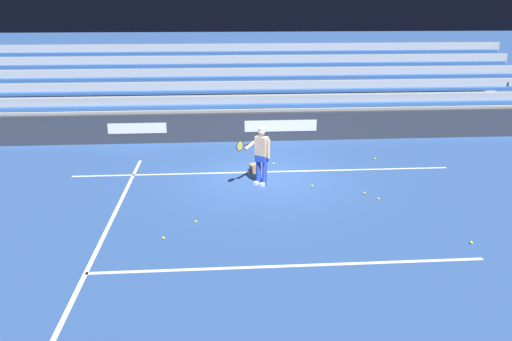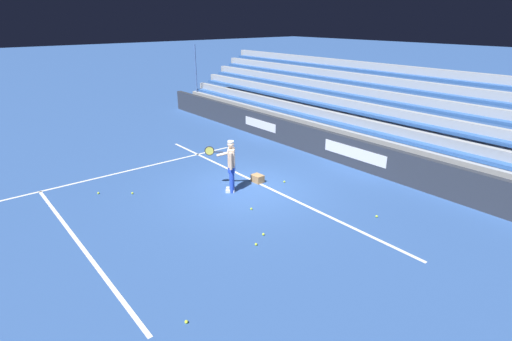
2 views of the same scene
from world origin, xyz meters
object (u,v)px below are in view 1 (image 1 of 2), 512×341
object	(u,v)px
tennis_ball_far_right	(163,238)
tennis_ball_on_baseline	(196,222)
tennis_player	(261,155)
tennis_ball_stray_back	(364,193)
tennis_ball_near_player	(273,164)
tennis_ball_toward_net	(471,243)
tennis_ball_by_box	(375,159)
ball_box_cardboard	(256,168)
tennis_ball_far_left	(312,186)
tennis_ball_midcourt	(378,199)

from	to	relation	value
tennis_ball_far_right	tennis_ball_on_baseline	distance (m)	1.10
tennis_player	tennis_ball_stray_back	world-z (taller)	tennis_player
tennis_ball_far_right	tennis_ball_near_player	xyz separation A→B (m)	(-3.09, -5.30, 0.00)
tennis_ball_toward_net	tennis_ball_by_box	bearing A→B (deg)	-87.57
ball_box_cardboard	tennis_ball_stray_back	distance (m)	3.63
tennis_ball_far_left	tennis_ball_near_player	distance (m)	2.37
tennis_ball_far_right	tennis_ball_near_player	world-z (taller)	same
tennis_ball_near_player	tennis_ball_by_box	distance (m)	3.56
ball_box_cardboard	tennis_ball_by_box	distance (m)	4.28
tennis_ball_far_left	tennis_ball_midcourt	size ratio (longest dim) A/B	1.00
ball_box_cardboard	tennis_ball_far_left	world-z (taller)	ball_box_cardboard
tennis_player	tennis_ball_toward_net	world-z (taller)	tennis_player
tennis_ball_toward_net	tennis_ball_near_player	bearing A→B (deg)	-57.77
tennis_ball_midcourt	tennis_ball_near_player	bearing A→B (deg)	-52.69
tennis_ball_stray_back	tennis_ball_toward_net	bearing A→B (deg)	115.83
tennis_ball_far_left	tennis_ball_stray_back	bearing A→B (deg)	153.35
tennis_ball_stray_back	tennis_ball_by_box	distance (m)	3.40
tennis_ball_far_right	tennis_ball_stray_back	size ratio (longest dim) A/B	1.00
tennis_ball_on_baseline	tennis_ball_midcourt	bearing A→B (deg)	-167.06
tennis_ball_midcourt	tennis_ball_on_baseline	world-z (taller)	same
tennis_player	tennis_ball_stray_back	xyz separation A→B (m)	(-2.84, 1.02, -0.86)
ball_box_cardboard	tennis_ball_midcourt	distance (m)	4.12
tennis_ball_far_right	tennis_ball_stray_back	bearing A→B (deg)	-155.57
tennis_ball_midcourt	tennis_ball_on_baseline	bearing A→B (deg)	12.94
tennis_ball_midcourt	tennis_ball_near_player	world-z (taller)	same
tennis_player	tennis_ball_toward_net	bearing A→B (deg)	136.20
tennis_ball_far_right	tennis_ball_stray_back	xyz separation A→B (m)	(-5.37, -2.44, 0.00)
tennis_ball_by_box	ball_box_cardboard	bearing A→B (deg)	13.09
tennis_ball_toward_net	ball_box_cardboard	bearing A→B (deg)	-50.42
ball_box_cardboard	tennis_ball_near_player	size ratio (longest dim) A/B	6.06
tennis_player	tennis_ball_far_right	size ratio (longest dim) A/B	25.98
ball_box_cardboard	tennis_ball_near_player	distance (m)	0.93
tennis_ball_midcourt	tennis_ball_near_player	size ratio (longest dim) A/B	1.00
tennis_player	tennis_ball_near_player	distance (m)	2.11
tennis_ball_near_player	tennis_ball_by_box	size ratio (longest dim) A/B	1.00
tennis_player	tennis_ball_stray_back	bearing A→B (deg)	160.21
tennis_player	tennis_ball_toward_net	distance (m)	6.14
tennis_ball_near_player	tennis_ball_stray_back	bearing A→B (deg)	128.42
tennis_ball_midcourt	tennis_ball_stray_back	size ratio (longest dim) A/B	1.00
tennis_ball_near_player	tennis_ball_stray_back	size ratio (longest dim) A/B	1.00
tennis_ball_far_left	tennis_ball_near_player	xyz separation A→B (m)	(0.91, -2.18, 0.00)
ball_box_cardboard	tennis_ball_on_baseline	bearing A→B (deg)	64.89
tennis_ball_toward_net	tennis_ball_near_player	distance (m)	7.15
ball_box_cardboard	tennis_ball_near_player	xyz separation A→B (m)	(-0.62, -0.68, -0.10)
tennis_ball_far_right	tennis_ball_stray_back	distance (m)	5.89
tennis_player	tennis_ball_midcourt	size ratio (longest dim) A/B	25.98
tennis_player	ball_box_cardboard	size ratio (longest dim) A/B	4.29
tennis_ball_far_left	tennis_ball_midcourt	world-z (taller)	same
tennis_player	tennis_ball_stray_back	size ratio (longest dim) A/B	25.98
tennis_player	ball_box_cardboard	world-z (taller)	tennis_player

